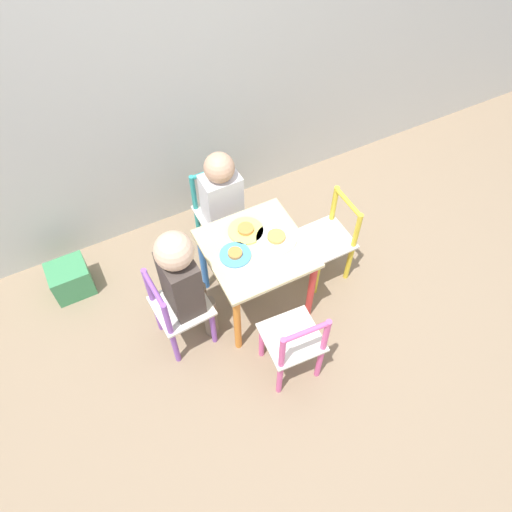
% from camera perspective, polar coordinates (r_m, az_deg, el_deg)
% --- Properties ---
extents(ground_plane, '(6.00, 6.00, 0.00)m').
position_cam_1_polar(ground_plane, '(2.80, 0.00, -4.97)').
color(ground_plane, '#8C755B').
extents(house_wall, '(6.00, 0.06, 2.60)m').
position_cam_1_polar(house_wall, '(2.48, -9.75, 26.89)').
color(house_wall, beige).
rests_on(house_wall, ground_plane).
extents(kids_table, '(0.48, 0.48, 0.48)m').
position_cam_1_polar(kids_table, '(2.48, 0.00, -0.26)').
color(kids_table, beige).
rests_on(kids_table, ground_plane).
extents(chair_teal, '(0.26, 0.26, 0.54)m').
position_cam_1_polar(chair_teal, '(2.82, -4.21, 4.75)').
color(chair_teal, silver).
rests_on(chair_teal, ground_plane).
extents(chair_purple, '(0.28, 0.28, 0.54)m').
position_cam_1_polar(chair_purple, '(2.48, -8.92, -6.14)').
color(chair_purple, silver).
rests_on(chair_purple, ground_plane).
extents(chair_yellow, '(0.26, 0.26, 0.54)m').
position_cam_1_polar(chair_yellow, '(2.73, 8.30, 1.78)').
color(chair_yellow, silver).
rests_on(chair_yellow, ground_plane).
extents(chair_pink, '(0.28, 0.28, 0.54)m').
position_cam_1_polar(chair_pink, '(2.37, 4.34, -9.96)').
color(chair_pink, silver).
rests_on(chair_pink, ground_plane).
extents(child_back, '(0.20, 0.21, 0.74)m').
position_cam_1_polar(child_back, '(2.66, -3.86, 6.36)').
color(child_back, '#7A6B5B').
rests_on(child_back, ground_plane).
extents(child_left, '(0.23, 0.21, 0.80)m').
position_cam_1_polar(child_left, '(2.30, -8.28, -2.68)').
color(child_left, '#7A6B5B').
rests_on(child_left, ground_plane).
extents(plate_back, '(0.18, 0.18, 0.03)m').
position_cam_1_polar(plate_back, '(2.46, -1.18, 2.97)').
color(plate_back, '#EADB66').
rests_on(plate_back, kids_table).
extents(plate_left, '(0.15, 0.15, 0.03)m').
position_cam_1_polar(plate_left, '(2.37, -2.39, 0.18)').
color(plate_left, '#4C9EE0').
rests_on(plate_left, kids_table).
extents(plate_right, '(0.20, 0.20, 0.03)m').
position_cam_1_polar(plate_right, '(2.43, 2.33, 2.09)').
color(plate_right, white).
rests_on(plate_right, kids_table).
extents(storage_bin, '(0.21, 0.18, 0.20)m').
position_cam_1_polar(storage_bin, '(2.93, -20.43, -2.49)').
color(storage_bin, '#3D8E56').
rests_on(storage_bin, ground_plane).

